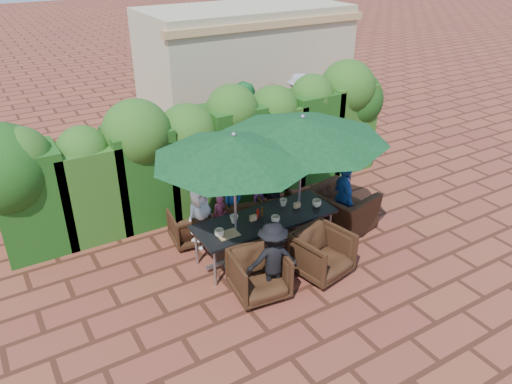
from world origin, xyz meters
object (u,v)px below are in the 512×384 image
dining_table (265,221)px  chair_far_right (274,206)px  umbrella_right (302,128)px  chair_near_right (322,252)px  umbrella_left (234,147)px  chair_far_mid (242,210)px  chair_end_right (342,203)px  chair_near_left (259,272)px  chair_far_left (190,225)px

dining_table → chair_far_right: bearing=48.9°
chair_far_right → umbrella_right: bearing=108.1°
dining_table → chair_near_right: 1.12m
dining_table → chair_far_right: 1.18m
umbrella_left → chair_far_mid: umbrella_left is taller
chair_far_right → chair_end_right: chair_end_right is taller
chair_near_left → dining_table: bearing=60.1°
umbrella_left → chair_near_left: size_ratio=3.11×
chair_far_mid → chair_far_right: 0.66m
umbrella_right → chair_far_left: bearing=149.9°
umbrella_right → chair_near_right: (-0.24, -1.02, -1.78)m
dining_table → chair_near_right: bearing=-61.7°
umbrella_right → umbrella_left: bearing=-174.8°
dining_table → umbrella_right: umbrella_right is taller
dining_table → chair_end_right: chair_end_right is taller
chair_far_left → chair_far_right: size_ratio=0.96×
umbrella_right → chair_near_left: 2.47m
dining_table → chair_near_right: (0.52, -0.96, -0.25)m
chair_near_left → umbrella_right: bearing=40.6°
umbrella_left → chair_far_mid: size_ratio=3.54×
umbrella_right → chair_far_right: 2.02m
chair_far_mid → chair_end_right: 1.92m
chair_near_right → chair_end_right: 1.62m
umbrella_left → chair_near_right: umbrella_left is taller
dining_table → chair_far_mid: dining_table is taller
chair_near_left → chair_near_right: (1.18, -0.07, 0.01)m
umbrella_right → chair_far_right: (-0.00, 0.80, -1.85)m
umbrella_right → chair_far_mid: umbrella_right is taller
chair_near_left → chair_end_right: 2.61m
chair_end_right → chair_near_left: bearing=99.0°
umbrella_left → umbrella_right: size_ratio=0.89×
chair_far_left → chair_far_mid: bearing=-175.9°
dining_table → chair_near_left: 1.14m
chair_near_left → chair_near_right: chair_near_right is taller
chair_near_right → chair_far_mid: bearing=90.2°
umbrella_right → chair_near_left: size_ratio=3.49×
chair_near_right → chair_near_left: bearing=164.9°
chair_far_right → chair_near_right: chair_near_right is taller
umbrella_left → chair_near_left: bearing=-93.6°
dining_table → umbrella_right: bearing=4.4°
chair_far_mid → chair_far_right: chair_far_mid is taller
umbrella_left → chair_end_right: 2.94m
umbrella_left → chair_near_left: umbrella_left is taller
umbrella_right → chair_end_right: 1.99m
chair_far_right → chair_end_right: 1.31m
chair_far_mid → chair_far_right: (0.64, -0.14, -0.01)m
umbrella_left → chair_far_left: 2.20m
chair_far_mid → chair_far_right: size_ratio=1.02×
chair_far_left → chair_far_mid: size_ratio=0.94×
dining_table → chair_far_left: dining_table is taller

